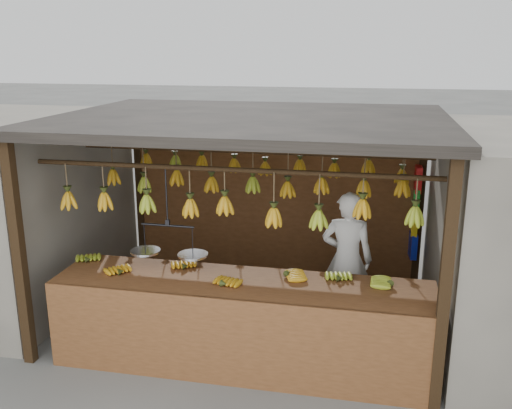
# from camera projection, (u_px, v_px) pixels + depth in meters

# --- Properties ---
(ground) EXTENTS (80.00, 80.00, 0.00)m
(ground) POSITION_uv_depth(u_px,v_px,m) (251.00, 314.00, 6.92)
(ground) COLOR #5B5B57
(stall) EXTENTS (4.30, 3.30, 2.40)m
(stall) POSITION_uv_depth(u_px,v_px,m) (256.00, 149.00, 6.70)
(stall) COLOR black
(stall) RESTS_ON ground
(counter) EXTENTS (3.75, 0.85, 0.96)m
(counter) POSITION_uv_depth(u_px,v_px,m) (238.00, 305.00, 5.54)
(counter) COLOR brown
(counter) RESTS_ON ground
(hanging_bananas) EXTENTS (3.59, 2.25, 0.40)m
(hanging_bananas) POSITION_uv_depth(u_px,v_px,m) (251.00, 184.00, 6.48)
(hanging_bananas) COLOR #C78A15
(hanging_bananas) RESTS_ON ground
(balance_scale) EXTENTS (0.81, 0.31, 0.91)m
(balance_scale) POSITION_uv_depth(u_px,v_px,m) (169.00, 249.00, 5.79)
(balance_scale) COLOR black
(balance_scale) RESTS_ON ground
(vendor) EXTENTS (0.59, 0.40, 1.59)m
(vendor) POSITION_uv_depth(u_px,v_px,m) (347.00, 259.00, 6.48)
(vendor) COLOR white
(vendor) RESTS_ON ground
(bag_bundles) EXTENTS (0.08, 0.26, 1.25)m
(bag_bundles) POSITION_uv_depth(u_px,v_px,m) (415.00, 212.00, 7.54)
(bag_bundles) COLOR red
(bag_bundles) RESTS_ON ground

